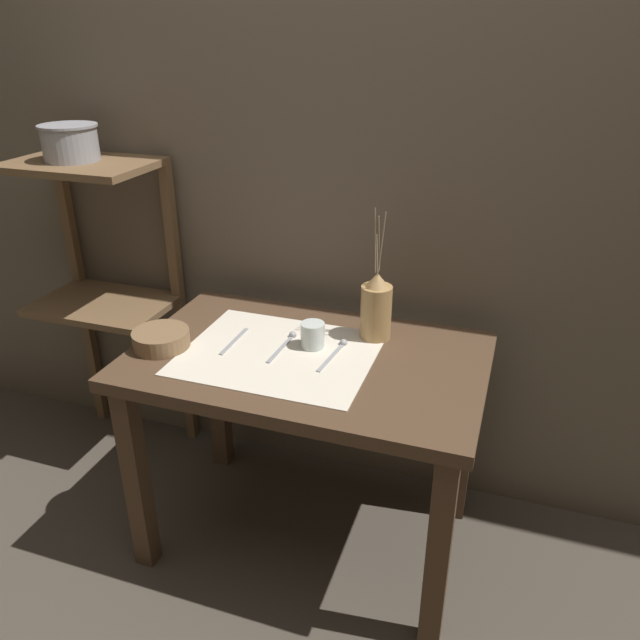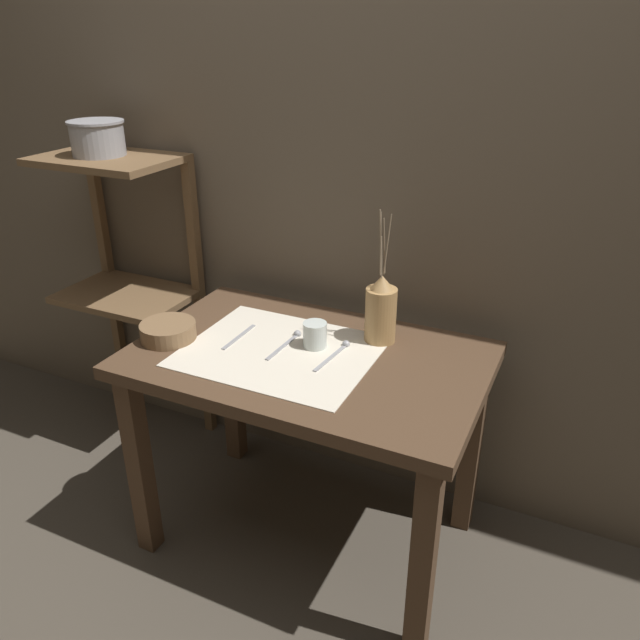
% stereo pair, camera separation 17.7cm
% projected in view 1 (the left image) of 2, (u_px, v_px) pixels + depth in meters
% --- Properties ---
extents(ground_plane, '(12.00, 12.00, 0.00)m').
position_uv_depth(ground_plane, '(309.00, 534.00, 2.14)').
color(ground_plane, '#473F35').
extents(stone_wall_back, '(7.00, 0.06, 2.40)m').
position_uv_depth(stone_wall_back, '(353.00, 156.00, 2.00)').
color(stone_wall_back, brown).
rests_on(stone_wall_back, ground_plane).
extents(wooden_table, '(1.04, 0.66, 0.70)m').
position_uv_depth(wooden_table, '(308.00, 387.00, 1.88)').
color(wooden_table, '#4C3523').
rests_on(wooden_table, ground_plane).
extents(wooden_shelf_unit, '(0.49, 0.34, 1.17)m').
position_uv_depth(wooden_shelf_unit, '(104.00, 258.00, 2.27)').
color(wooden_shelf_unit, brown).
rests_on(wooden_shelf_unit, ground_plane).
extents(linen_cloth, '(0.56, 0.46, 0.00)m').
position_uv_depth(linen_cloth, '(279.00, 353.00, 1.84)').
color(linen_cloth, beige).
rests_on(linen_cloth, wooden_table).
extents(pitcher_with_flowers, '(0.09, 0.09, 0.41)m').
position_uv_depth(pitcher_with_flowers, '(376.00, 308.00, 1.89)').
color(pitcher_with_flowers, '#A87F4C').
rests_on(pitcher_with_flowers, wooden_table).
extents(wooden_bowl, '(0.17, 0.17, 0.05)m').
position_uv_depth(wooden_bowl, '(161.00, 339.00, 1.87)').
color(wooden_bowl, brown).
rests_on(wooden_bowl, wooden_table).
extents(glass_tumbler_near, '(0.07, 0.07, 0.08)m').
position_uv_depth(glass_tumbler_near, '(312.00, 335.00, 1.86)').
color(glass_tumbler_near, silver).
rests_on(glass_tumbler_near, wooden_table).
extents(fork_outer, '(0.01, 0.18, 0.00)m').
position_uv_depth(fork_outer, '(234.00, 342.00, 1.90)').
color(fork_outer, '#939399').
rests_on(fork_outer, wooden_table).
extents(spoon_outer, '(0.03, 0.19, 0.02)m').
position_uv_depth(spoon_outer, '(288.00, 340.00, 1.90)').
color(spoon_outer, '#939399').
rests_on(spoon_outer, wooden_table).
extents(spoon_inner, '(0.04, 0.19, 0.02)m').
position_uv_depth(spoon_inner, '(339.00, 348.00, 1.86)').
color(spoon_inner, '#939399').
rests_on(spoon_inner, wooden_table).
extents(metal_pot_large, '(0.19, 0.19, 0.12)m').
position_uv_depth(metal_pot_large, '(70.00, 141.00, 2.06)').
color(metal_pot_large, '#939399').
rests_on(metal_pot_large, wooden_shelf_unit).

